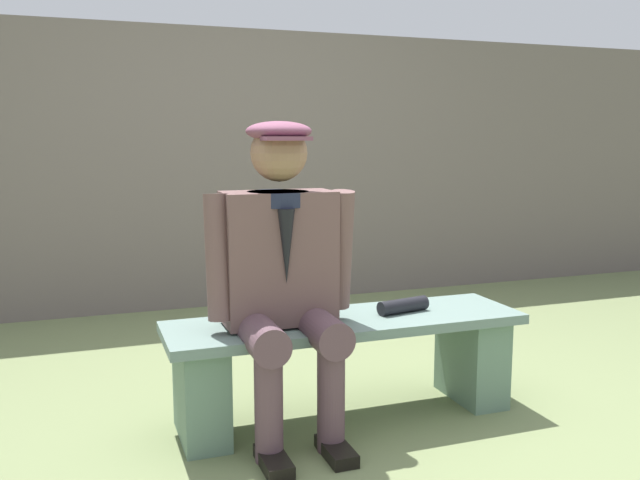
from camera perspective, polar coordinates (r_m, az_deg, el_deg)
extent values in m
plane|color=#6B784C|center=(3.10, 2.19, -14.69)|extent=(30.00, 30.00, 0.00)
cube|color=slate|center=(2.96, 2.24, -7.00)|extent=(1.57, 0.45, 0.04)
cube|color=slate|center=(3.31, 12.69, -9.61)|extent=(0.18, 0.38, 0.41)
cube|color=slate|center=(2.87, -10.03, -12.42)|extent=(0.18, 0.38, 0.41)
cube|color=brown|center=(2.80, -3.53, -1.49)|extent=(0.46, 0.22, 0.55)
cylinder|color=#1E2338|center=(2.76, -3.58, 3.52)|extent=(0.25, 0.25, 0.06)
cone|color=black|center=(2.68, -2.85, -0.56)|extent=(0.07, 0.07, 0.30)
sphere|color=#8C664C|center=(2.73, -3.50, 7.35)|extent=(0.23, 0.23, 0.23)
ellipsoid|color=#6F3C52|center=(2.73, -3.51, 9.17)|extent=(0.27, 0.27, 0.08)
cube|color=#6F3C52|center=(2.63, -2.87, 8.57)|extent=(0.18, 0.10, 0.02)
cylinder|color=#543C44|center=(2.76, -0.10, -7.45)|extent=(0.15, 0.43, 0.15)
cylinder|color=#543C44|center=(2.71, 0.94, -12.95)|extent=(0.11, 0.11, 0.46)
cube|color=black|center=(2.74, 1.39, -17.40)|extent=(0.10, 0.24, 0.05)
cylinder|color=brown|center=(2.84, 1.74, -0.84)|extent=(0.10, 0.16, 0.51)
cylinder|color=#543C44|center=(2.69, -5.23, -7.92)|extent=(0.15, 0.43, 0.15)
cylinder|color=#543C44|center=(2.64, -4.36, -13.59)|extent=(0.11, 0.11, 0.46)
cube|color=black|center=(2.67, -3.95, -18.16)|extent=(0.10, 0.24, 0.05)
cylinder|color=brown|center=(2.69, -8.61, -1.44)|extent=(0.11, 0.14, 0.51)
cylinder|color=black|center=(3.06, 7.05, -5.53)|extent=(0.26, 0.11, 0.06)
cube|color=#635954|center=(5.08, -7.56, 5.97)|extent=(12.00, 0.24, 2.00)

